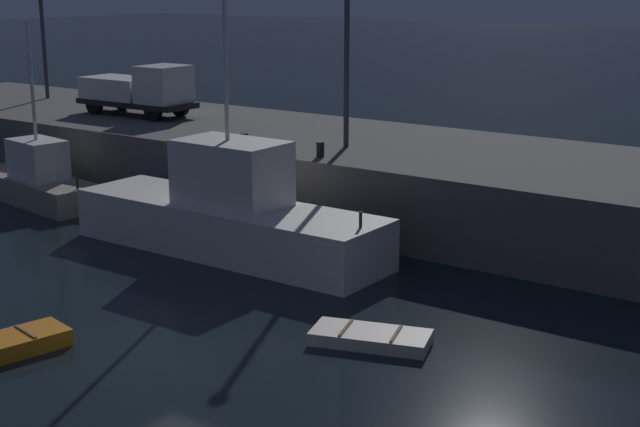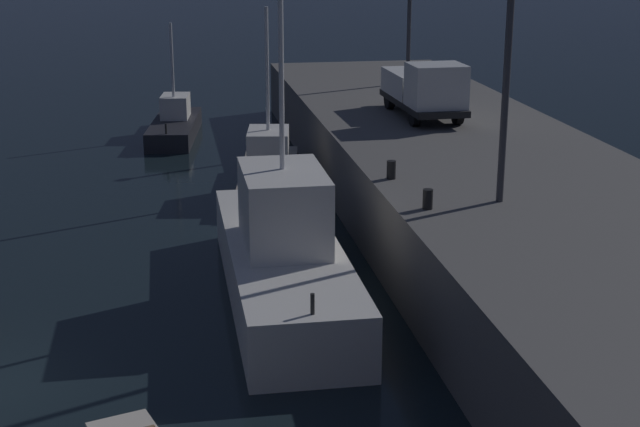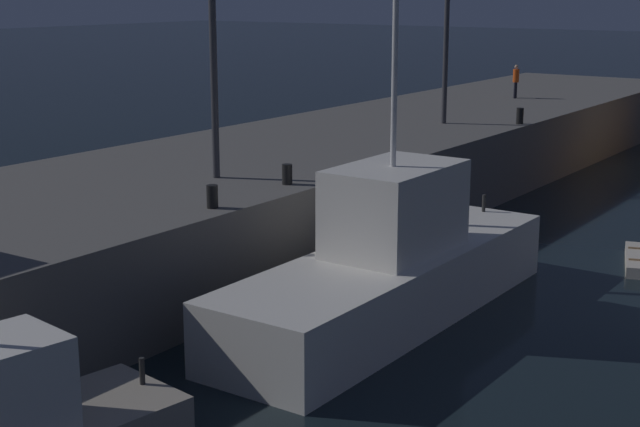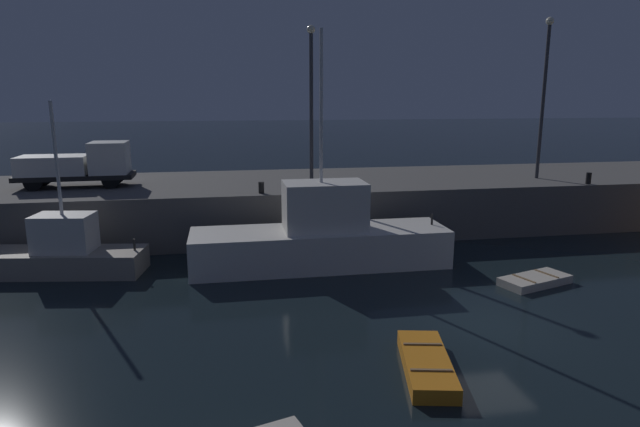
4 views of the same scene
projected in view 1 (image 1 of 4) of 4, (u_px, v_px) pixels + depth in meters
The scene contains 10 objects.
ground_plane at pixel (170, 353), 22.46m from camera, with size 320.00×320.00×0.00m, color black.
pier_quay at pixel (457, 188), 33.94m from camera, with size 65.96×9.41×2.73m.
fishing_trawler_red at pixel (229, 215), 30.41m from camera, with size 11.35×3.06×10.18m.
fishing_trawler_green at pixel (35, 180), 37.53m from camera, with size 7.55×3.26×7.28m.
dinghy_orange_near at pixel (371, 337), 23.01m from camera, with size 3.20×2.13×0.37m.
lamp_post_west at pixel (41, 10), 47.32m from camera, with size 0.44×0.44×7.72m.
lamp_post_east at pixel (347, 15), 33.29m from camera, with size 0.44×0.44×8.32m.
utility_truck at pixel (140, 90), 42.02m from camera, with size 5.90×2.21×2.36m.
bollard_west at pixel (245, 141), 34.17m from camera, with size 0.28×0.28×0.56m, color black.
bollard_east at pixel (320, 149), 32.48m from camera, with size 0.28×0.28×0.55m, color black.
Camera 1 is at (15.15, -14.86, 8.89)m, focal length 51.71 mm.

